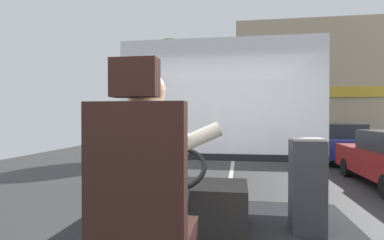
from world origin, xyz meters
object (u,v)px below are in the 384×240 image
object	(u,v)px
driver_seat	(142,211)
parked_car_blue	(335,141)
fare_box	(307,185)
bus_driver	(149,169)
steering_console	(185,204)

from	to	relation	value
driver_seat	parked_car_blue	world-z (taller)	driver_seat
driver_seat	fare_box	distance (m)	1.67
bus_driver	steering_console	distance (m)	1.20
steering_console	fare_box	world-z (taller)	fare_box
driver_seat	parked_car_blue	xyz separation A→B (m)	(4.13, 10.95, -0.49)
bus_driver	parked_car_blue	size ratio (longest dim) A/B	0.20
driver_seat	fare_box	size ratio (longest dim) A/B	1.56
fare_box	driver_seat	bearing A→B (deg)	-129.50
bus_driver	parked_car_blue	distance (m)	11.61
parked_car_blue	bus_driver	bearing A→B (deg)	-110.88
fare_box	bus_driver	bearing A→B (deg)	-132.38
steering_console	parked_car_blue	size ratio (longest dim) A/B	0.26
bus_driver	fare_box	size ratio (longest dim) A/B	1.02
fare_box	parked_car_blue	size ratio (longest dim) A/B	0.19
parked_car_blue	driver_seat	bearing A→B (deg)	-110.66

